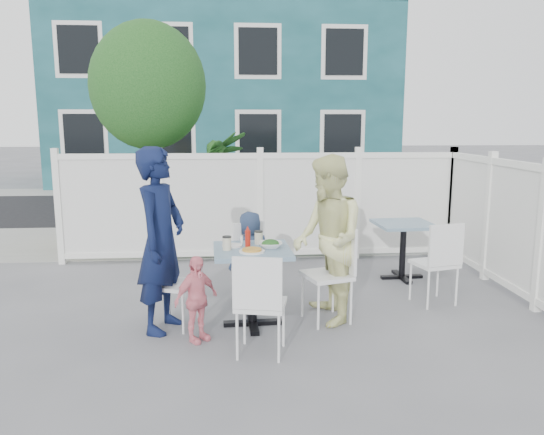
{
  "coord_description": "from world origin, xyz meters",
  "views": [
    {
      "loc": [
        -0.31,
        -5.31,
        2.05
      ],
      "look_at": [
        0.11,
        0.23,
        1.04
      ],
      "focal_mm": 35.0,
      "sensor_mm": 36.0,
      "label": 1
    }
  ],
  "objects": [
    {
      "name": "ground",
      "position": [
        0.0,
        0.0,
        0.0
      ],
      "size": [
        80.0,
        80.0,
        0.0
      ],
      "primitive_type": "plane",
      "color": "slate"
    },
    {
      "name": "near_sidewalk",
      "position": [
        0.0,
        3.8,
        0.01
      ],
      "size": [
        24.0,
        2.6,
        0.01
      ],
      "primitive_type": "cube",
      "color": "gray",
      "rests_on": "ground"
    },
    {
      "name": "street",
      "position": [
        0.0,
        7.5,
        0.0
      ],
      "size": [
        24.0,
        5.0,
        0.01
      ],
      "primitive_type": "cube",
      "color": "black",
      "rests_on": "ground"
    },
    {
      "name": "far_sidewalk",
      "position": [
        0.0,
        10.6,
        0.01
      ],
      "size": [
        24.0,
        1.6,
        0.01
      ],
      "primitive_type": "cube",
      "color": "gray",
      "rests_on": "ground"
    },
    {
      "name": "building",
      "position": [
        -0.5,
        14.0,
        3.0
      ],
      "size": [
        11.0,
        6.0,
        6.0
      ],
      "color": "#17494E",
      "rests_on": "ground"
    },
    {
      "name": "fence_back",
      "position": [
        0.1,
        2.4,
        0.78
      ],
      "size": [
        5.86,
        0.08,
        1.6
      ],
      "color": "white",
      "rests_on": "ground"
    },
    {
      "name": "fence_right",
      "position": [
        3.0,
        0.6,
        0.78
      ],
      "size": [
        0.08,
        3.66,
        1.6
      ],
      "rotation": [
        0.0,
        0.0,
        1.57
      ],
      "color": "white",
      "rests_on": "ground"
    },
    {
      "name": "tree",
      "position": [
        -1.6,
        3.3,
        2.59
      ],
      "size": [
        1.8,
        1.62,
        3.59
      ],
      "color": "#382316",
      "rests_on": "ground"
    },
    {
      "name": "utility_cabinet",
      "position": [
        -2.44,
        4.0,
        0.64
      ],
      "size": [
        0.72,
        0.54,
        1.28
      ],
      "primitive_type": "cube",
      "rotation": [
        0.0,
        0.0,
        -0.07
      ],
      "color": "gold",
      "rests_on": "ground"
    },
    {
      "name": "potted_shrub_a",
      "position": [
        -0.47,
        3.1,
        0.95
      ],
      "size": [
        1.42,
        1.42,
        1.9
      ],
      "primitive_type": "imported",
      "rotation": [
        0.0,
        0.0,
        4.25
      ],
      "color": "#134015",
      "rests_on": "ground"
    },
    {
      "name": "potted_shrub_b",
      "position": [
        1.21,
        3.0,
        0.76
      ],
      "size": [
        1.42,
        1.57,
        1.53
      ],
      "primitive_type": "imported",
      "rotation": [
        0.0,
        0.0,
        1.75
      ],
      "color": "#134015",
      "rests_on": "ground"
    },
    {
      "name": "main_table",
      "position": [
        -0.12,
        -0.17,
        0.62
      ],
      "size": [
        0.79,
        0.79,
        0.8
      ],
      "rotation": [
        0.0,
        0.0,
        0.05
      ],
      "color": "slate",
      "rests_on": "ground"
    },
    {
      "name": "spare_table",
      "position": [
        1.92,
        1.31,
        0.58
      ],
      "size": [
        0.74,
        0.74,
        0.75
      ],
      "rotation": [
        0.0,
        0.0,
        0.05
      ],
      "color": "slate",
      "rests_on": "ground"
    },
    {
      "name": "chair_left",
      "position": [
        -0.97,
        -0.11,
        0.52
      ],
      "size": [
        0.51,
        0.52,
        0.89
      ],
      "rotation": [
        0.0,
        0.0,
        -1.95
      ],
      "color": "white",
      "rests_on": "ground"
    },
    {
      "name": "chair_right",
      "position": [
        0.73,
        -0.08,
        0.58
      ],
      "size": [
        0.55,
        0.56,
        1.0
      ],
      "rotation": [
        0.0,
        0.0,
        1.86
      ],
      "color": "white",
      "rests_on": "ground"
    },
    {
      "name": "chair_back",
      "position": [
        -0.07,
        0.66,
        0.52
      ],
      "size": [
        0.53,
        0.52,
        0.89
      ],
      "rotation": [
        0.0,
        0.0,
        3.56
      ],
      "color": "white",
      "rests_on": "ground"
    },
    {
      "name": "chair_near",
      "position": [
        -0.09,
        -0.93,
        0.54
      ],
      "size": [
        0.5,
        0.49,
        0.94
      ],
      "rotation": [
        0.0,
        0.0,
        -0.21
      ],
      "color": "white",
      "rests_on": "ground"
    },
    {
      "name": "chair_spare",
      "position": [
        1.99,
        0.27,
        0.56
      ],
      "size": [
        0.52,
        0.51,
        0.95
      ],
      "rotation": [
        0.0,
        0.0,
        0.24
      ],
      "color": "white",
      "rests_on": "ground"
    },
    {
      "name": "man",
      "position": [
        -1.01,
        -0.2,
        0.91
      ],
      "size": [
        0.63,
        0.77,
        1.82
      ],
      "primitive_type": "imported",
      "rotation": [
        0.0,
        0.0,
        1.24
      ],
      "color": "#0E1639",
      "rests_on": "ground"
    },
    {
      "name": "woman",
      "position": [
        0.65,
        -0.11,
        0.87
      ],
      "size": [
        0.73,
        0.89,
        1.73
      ],
      "primitive_type": "imported",
      "rotation": [
        0.0,
        0.0,
        -1.49
      ],
      "color": "#D5D751",
      "rests_on": "ground"
    },
    {
      "name": "boy",
      "position": [
        -0.11,
        0.74,
        0.51
      ],
      "size": [
        0.56,
        0.44,
        1.02
      ],
      "primitive_type": "imported",
      "rotation": [
        0.0,
        0.0,
        3.38
      ],
      "color": "navy",
      "rests_on": "ground"
    },
    {
      "name": "toddler",
      "position": [
        -0.66,
        -0.53,
        0.41
      ],
      "size": [
        0.5,
        0.47,
        0.83
      ],
      "primitive_type": "imported",
      "rotation": [
        0.0,
        0.0,
        0.73
      ],
      "color": "pink",
      "rests_on": "ground"
    },
    {
      "name": "plate_main",
      "position": [
        -0.13,
        -0.31,
        0.81
      ],
      "size": [
        0.25,
        0.25,
        0.02
      ],
      "primitive_type": "cylinder",
      "color": "white",
      "rests_on": "main_table"
    },
    {
      "name": "plate_side",
      "position": [
        -0.32,
        -0.06,
        0.81
      ],
      "size": [
        0.21,
        0.21,
        0.01
      ],
      "primitive_type": "cylinder",
      "color": "white",
      "rests_on": "main_table"
    },
    {
      "name": "salad_bowl",
      "position": [
        0.07,
        -0.16,
        0.83
      ],
      "size": [
        0.24,
        0.24,
        0.06
      ],
      "primitive_type": "imported",
      "color": "white",
      "rests_on": "main_table"
    },
    {
      "name": "coffee_cup_a",
      "position": [
        -0.37,
        -0.21,
        0.87
      ],
      "size": [
        0.08,
        0.08,
        0.13
      ],
      "primitive_type": "cylinder",
      "color": "beige",
      "rests_on": "main_table"
    },
    {
      "name": "coffee_cup_b",
      "position": [
        -0.04,
        0.03,
        0.87
      ],
      "size": [
        0.08,
        0.08,
        0.13
      ],
      "primitive_type": "cylinder",
      "color": "beige",
      "rests_on": "main_table"
    },
    {
      "name": "ketchup_bottle",
      "position": [
        -0.16,
        -0.12,
        0.89
      ],
      "size": [
        0.05,
        0.05,
        0.17
      ],
      "primitive_type": "cylinder",
      "color": "#AB1A0F",
      "rests_on": "main_table"
    },
    {
      "name": "salt_shaker",
      "position": [
        -0.22,
        0.07,
        0.84
      ],
      "size": [
        0.03,
        0.03,
        0.08
      ],
      "primitive_type": "cylinder",
      "color": "white",
      "rests_on": "main_table"
    },
    {
      "name": "pepper_shaker",
      "position": [
        -0.15,
        0.07,
        0.84
      ],
      "size": [
        0.03,
        0.03,
        0.07
      ],
      "primitive_type": "cylinder",
      "color": "black",
      "rests_on": "main_table"
    }
  ]
}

